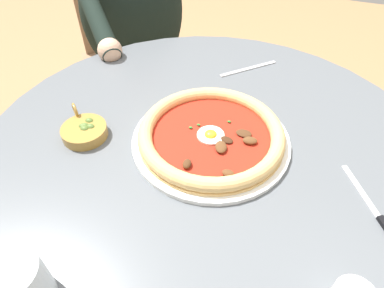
{
  "coord_description": "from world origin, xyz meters",
  "views": [
    {
      "loc": [
        -0.13,
        0.48,
        1.22
      ],
      "look_at": [
        0.03,
        0.01,
        0.73
      ],
      "focal_mm": 30.97,
      "sensor_mm": 36.0,
      "label": 1
    }
  ],
  "objects_px": {
    "pizza_on_plate": "(211,135)",
    "olive_pan": "(84,131)",
    "water_glass": "(21,287)",
    "cafe_chair_diner": "(131,44)",
    "fork_utensil": "(248,69)",
    "diner_person": "(139,62)",
    "steak_knife": "(383,222)",
    "dining_table": "(207,188)"
  },
  "relations": [
    {
      "from": "fork_utensil",
      "to": "diner_person",
      "type": "height_order",
      "value": "diner_person"
    },
    {
      "from": "water_glass",
      "to": "olive_pan",
      "type": "distance_m",
      "value": 0.34
    },
    {
      "from": "dining_table",
      "to": "cafe_chair_diner",
      "type": "distance_m",
      "value": 0.89
    },
    {
      "from": "dining_table",
      "to": "olive_pan",
      "type": "relative_size",
      "value": 9.3
    },
    {
      "from": "water_glass",
      "to": "diner_person",
      "type": "relative_size",
      "value": 0.07
    },
    {
      "from": "diner_person",
      "to": "olive_pan",
      "type": "bearing_deg",
      "value": 108.36
    },
    {
      "from": "steak_knife",
      "to": "olive_pan",
      "type": "height_order",
      "value": "olive_pan"
    },
    {
      "from": "diner_person",
      "to": "dining_table",
      "type": "bearing_deg",
      "value": 129.47
    },
    {
      "from": "pizza_on_plate",
      "to": "olive_pan",
      "type": "xyz_separation_m",
      "value": [
        0.26,
        0.07,
        -0.01
      ]
    },
    {
      "from": "dining_table",
      "to": "steak_knife",
      "type": "relative_size",
      "value": 5.48
    },
    {
      "from": "dining_table",
      "to": "pizza_on_plate",
      "type": "xyz_separation_m",
      "value": [
        0.0,
        -0.01,
        0.16
      ]
    },
    {
      "from": "dining_table",
      "to": "steak_knife",
      "type": "xyz_separation_m",
      "value": [
        -0.33,
        0.08,
        0.15
      ]
    },
    {
      "from": "dining_table",
      "to": "olive_pan",
      "type": "height_order",
      "value": "olive_pan"
    },
    {
      "from": "steak_knife",
      "to": "olive_pan",
      "type": "distance_m",
      "value": 0.6
    },
    {
      "from": "steak_knife",
      "to": "cafe_chair_diner",
      "type": "bearing_deg",
      "value": -40.56
    },
    {
      "from": "cafe_chair_diner",
      "to": "fork_utensil",
      "type": "bearing_deg",
      "value": 147.45
    },
    {
      "from": "fork_utensil",
      "to": "diner_person",
      "type": "distance_m",
      "value": 0.59
    },
    {
      "from": "pizza_on_plate",
      "to": "fork_utensil",
      "type": "distance_m",
      "value": 0.31
    },
    {
      "from": "diner_person",
      "to": "fork_utensil",
      "type": "bearing_deg",
      "value": 152.49
    },
    {
      "from": "pizza_on_plate",
      "to": "olive_pan",
      "type": "distance_m",
      "value": 0.27
    },
    {
      "from": "fork_utensil",
      "to": "cafe_chair_diner",
      "type": "xyz_separation_m",
      "value": [
        0.58,
        -0.37,
        -0.21
      ]
    },
    {
      "from": "pizza_on_plate",
      "to": "diner_person",
      "type": "distance_m",
      "value": 0.77
    },
    {
      "from": "water_glass",
      "to": "olive_pan",
      "type": "xyz_separation_m",
      "value": [
        0.11,
        -0.32,
        -0.02
      ]
    },
    {
      "from": "water_glass",
      "to": "steak_knife",
      "type": "bearing_deg",
      "value": -147.94
    },
    {
      "from": "steak_knife",
      "to": "fork_utensil",
      "type": "height_order",
      "value": "steak_knife"
    },
    {
      "from": "pizza_on_plate",
      "to": "water_glass",
      "type": "bearing_deg",
      "value": 69.51
    },
    {
      "from": "water_glass",
      "to": "cafe_chair_diner",
      "type": "distance_m",
      "value": 1.17
    },
    {
      "from": "olive_pan",
      "to": "fork_utensil",
      "type": "distance_m",
      "value": 0.47
    },
    {
      "from": "dining_table",
      "to": "fork_utensil",
      "type": "distance_m",
      "value": 0.35
    },
    {
      "from": "dining_table",
      "to": "diner_person",
      "type": "bearing_deg",
      "value": -50.53
    },
    {
      "from": "dining_table",
      "to": "pizza_on_plate",
      "type": "height_order",
      "value": "pizza_on_plate"
    },
    {
      "from": "water_glass",
      "to": "steak_knife",
      "type": "relative_size",
      "value": 0.48
    },
    {
      "from": "olive_pan",
      "to": "cafe_chair_diner",
      "type": "bearing_deg",
      "value": -67.97
    },
    {
      "from": "steak_knife",
      "to": "olive_pan",
      "type": "xyz_separation_m",
      "value": [
        0.59,
        -0.02,
        0.01
      ]
    },
    {
      "from": "pizza_on_plate",
      "to": "cafe_chair_diner",
      "type": "relative_size",
      "value": 0.38
    },
    {
      "from": "dining_table",
      "to": "diner_person",
      "type": "xyz_separation_m",
      "value": [
        0.47,
        -0.57,
        -0.07
      ]
    },
    {
      "from": "steak_knife",
      "to": "diner_person",
      "type": "height_order",
      "value": "diner_person"
    },
    {
      "from": "olive_pan",
      "to": "water_glass",
      "type": "bearing_deg",
      "value": 109.35
    },
    {
      "from": "cafe_chair_diner",
      "to": "water_glass",
      "type": "bearing_deg",
      "value": 111.23
    },
    {
      "from": "fork_utensil",
      "to": "diner_person",
      "type": "xyz_separation_m",
      "value": [
        0.48,
        -0.25,
        -0.21
      ]
    },
    {
      "from": "water_glass",
      "to": "olive_pan",
      "type": "relative_size",
      "value": 0.81
    },
    {
      "from": "fork_utensil",
      "to": "olive_pan",
      "type": "bearing_deg",
      "value": 54.2
    }
  ]
}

